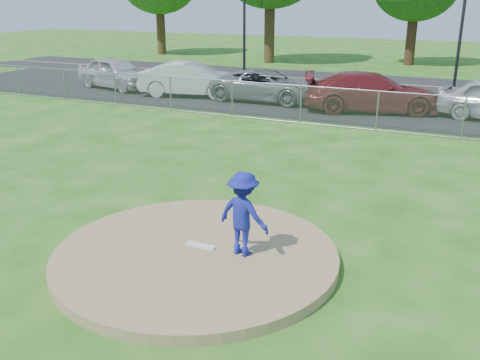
# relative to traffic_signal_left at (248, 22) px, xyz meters

# --- Properties ---
(ground) EXTENTS (120.00, 120.00, 0.00)m
(ground) POSITION_rel_traffic_signal_left_xyz_m (8.76, -12.00, -3.36)
(ground) COLOR #215613
(ground) RESTS_ON ground
(pitchers_mound) EXTENTS (5.40, 5.40, 0.20)m
(pitchers_mound) POSITION_rel_traffic_signal_left_xyz_m (8.76, -22.00, -3.26)
(pitchers_mound) COLOR #8F764E
(pitchers_mound) RESTS_ON ground
(pitching_rubber) EXTENTS (0.60, 0.15, 0.04)m
(pitching_rubber) POSITION_rel_traffic_signal_left_xyz_m (8.76, -21.80, -3.14)
(pitching_rubber) COLOR white
(pitching_rubber) RESTS_ON pitchers_mound
(chain_link_fence) EXTENTS (40.00, 0.06, 1.50)m
(chain_link_fence) POSITION_rel_traffic_signal_left_xyz_m (8.76, -10.00, -2.61)
(chain_link_fence) COLOR gray
(chain_link_fence) RESTS_ON ground
(parking_lot) EXTENTS (50.00, 8.00, 0.01)m
(parking_lot) POSITION_rel_traffic_signal_left_xyz_m (8.76, -5.50, -3.36)
(parking_lot) COLOR black
(parking_lot) RESTS_ON ground
(street) EXTENTS (60.00, 7.00, 0.01)m
(street) POSITION_rel_traffic_signal_left_xyz_m (8.76, 2.00, -3.36)
(street) COLOR black
(street) RESTS_ON ground
(traffic_signal_left) EXTENTS (1.28, 0.20, 5.60)m
(traffic_signal_left) POSITION_rel_traffic_signal_left_xyz_m (0.00, 0.00, 0.00)
(traffic_signal_left) COLOR black
(traffic_signal_left) RESTS_ON ground
(pitcher) EXTENTS (1.12, 0.77, 1.60)m
(pitcher) POSITION_rel_traffic_signal_left_xyz_m (9.63, -21.71, -2.36)
(pitcher) COLOR navy
(pitcher) RESTS_ON pitchers_mound
(traffic_cone) EXTENTS (0.34, 0.34, 0.67)m
(traffic_cone) POSITION_rel_traffic_signal_left_xyz_m (1.83, -6.43, -3.02)
(traffic_cone) COLOR orange
(traffic_cone) RESTS_ON parking_lot
(parked_car_silver) EXTENTS (5.29, 3.16, 1.69)m
(parked_car_silver) POSITION_rel_traffic_signal_left_xyz_m (-5.21, -6.01, -2.51)
(parked_car_silver) COLOR #B4B4B9
(parked_car_silver) RESTS_ON parking_lot
(parked_car_white) EXTENTS (5.45, 2.92, 1.70)m
(parked_car_white) POSITION_rel_traffic_signal_left_xyz_m (-0.24, -6.45, -2.50)
(parked_car_white) COLOR silver
(parked_car_white) RESTS_ON parking_lot
(parked_car_gray) EXTENTS (5.35, 2.48, 1.49)m
(parked_car_gray) POSITION_rel_traffic_signal_left_xyz_m (3.70, -6.10, -2.61)
(parked_car_gray) COLOR gray
(parked_car_gray) RESTS_ON parking_lot
(parked_car_darkred) EXTENTS (6.27, 4.00, 1.69)m
(parked_car_darkred) POSITION_rel_traffic_signal_left_xyz_m (8.81, -6.46, -2.51)
(parked_car_darkred) COLOR maroon
(parked_car_darkred) RESTS_ON parking_lot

